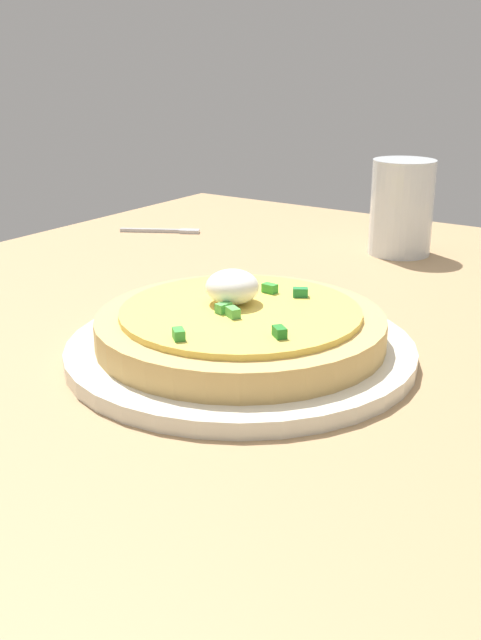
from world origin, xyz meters
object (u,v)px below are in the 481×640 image
(plate, at_px, (240,350))
(fork, at_px, (167,231))
(cup_near, at_px, (401,210))
(pizza, at_px, (240,325))

(plate, relative_size, fork, 2.79)
(fork, bearing_deg, cup_near, -15.96)
(plate, xyz_separation_m, cup_near, (0.40, 0.03, 0.05))
(plate, xyz_separation_m, fork, (0.33, 0.35, -0.00))
(cup_near, bearing_deg, pizza, -176.14)
(cup_near, bearing_deg, fork, 103.09)
(cup_near, xyz_separation_m, fork, (-0.07, 0.32, -0.05))
(plate, distance_m, fork, 0.48)
(pizza, xyz_separation_m, fork, (0.33, 0.35, -0.03))
(plate, xyz_separation_m, pizza, (0.00, 0.00, 0.02))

